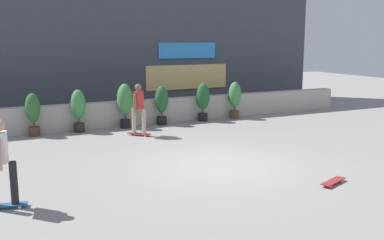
# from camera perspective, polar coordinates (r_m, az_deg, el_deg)

# --- Properties ---
(ground_plane) EXTENTS (48.00, 48.00, 0.00)m
(ground_plane) POSITION_cam_1_polar(r_m,az_deg,el_deg) (11.26, 3.31, -5.76)
(ground_plane) COLOR gray
(planter_wall) EXTENTS (18.00, 0.40, 0.90)m
(planter_wall) POSITION_cam_1_polar(r_m,az_deg,el_deg) (16.55, -6.73, 1.01)
(planter_wall) COLOR #B2ADA3
(planter_wall) RESTS_ON ground
(building_backdrop) EXTENTS (20.00, 2.08, 6.50)m
(building_backdrop) POSITION_cam_1_polar(r_m,az_deg,el_deg) (20.16, -10.63, 10.57)
(building_backdrop) COLOR #424751
(building_backdrop) RESTS_ON ground
(potted_plant_0) EXTENTS (0.47, 0.47, 1.40)m
(potted_plant_0) POSITION_cam_1_polar(r_m,az_deg,el_deg) (15.27, -19.72, 1.02)
(potted_plant_0) COLOR brown
(potted_plant_0) RESTS_ON ground
(potted_plant_1) EXTENTS (0.49, 0.49, 1.45)m
(potted_plant_1) POSITION_cam_1_polar(r_m,az_deg,el_deg) (15.47, -14.36, 1.55)
(potted_plant_1) COLOR #2D2823
(potted_plant_1) RESTS_ON ground
(potted_plant_2) EXTENTS (0.55, 0.55, 1.57)m
(potted_plant_2) POSITION_cam_1_polar(r_m,az_deg,el_deg) (15.85, -8.59, 2.28)
(potted_plant_2) COLOR black
(potted_plant_2) RESTS_ON ground
(potted_plant_3) EXTENTS (0.48, 0.48, 1.43)m
(potted_plant_3) POSITION_cam_1_polar(r_m,az_deg,el_deg) (16.31, -3.91, 2.25)
(potted_plant_3) COLOR black
(potted_plant_3) RESTS_ON ground
(potted_plant_4) EXTENTS (0.50, 0.50, 1.47)m
(potted_plant_4) POSITION_cam_1_polar(r_m,az_deg,el_deg) (17.00, 1.42, 2.70)
(potted_plant_4) COLOR black
(potted_plant_4) RESTS_ON ground
(potted_plant_5) EXTENTS (0.49, 0.49, 1.45)m
(potted_plant_5) POSITION_cam_1_polar(r_m,az_deg,el_deg) (17.68, 5.51, 2.91)
(potted_plant_5) COLOR brown
(potted_plant_5) RESTS_ON ground
(skater_by_wall_left) EXTENTS (0.69, 0.72, 1.70)m
(skater_by_wall_left) POSITION_cam_1_polar(r_m,az_deg,el_deg) (14.48, -6.86, 1.64)
(skater_by_wall_left) COLOR maroon
(skater_by_wall_left) RESTS_ON ground
(skater_far_right) EXTENTS (0.82, 0.55, 1.70)m
(skater_far_right) POSITION_cam_1_polar(r_m,az_deg,el_deg) (8.90, -23.22, -4.72)
(skater_far_right) COLOR #266699
(skater_far_right) RESTS_ON ground
(skateboard_near_camera) EXTENTS (0.82, 0.47, 0.08)m
(skateboard_near_camera) POSITION_cam_1_polar(r_m,az_deg,el_deg) (10.27, 17.64, -7.50)
(skateboard_near_camera) COLOR maroon
(skateboard_near_camera) RESTS_ON ground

